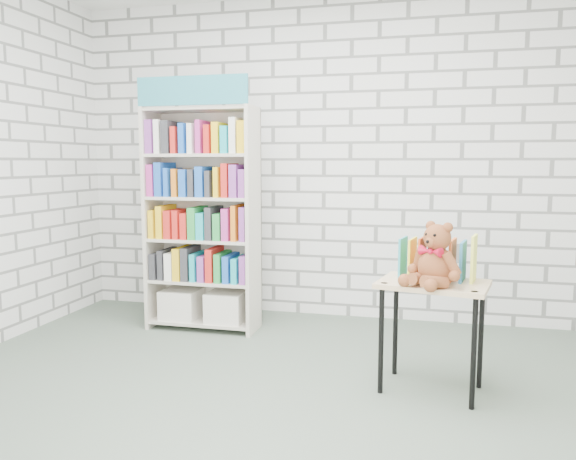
# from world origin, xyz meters

# --- Properties ---
(ground) EXTENTS (4.50, 4.50, 0.00)m
(ground) POSITION_xyz_m (0.00, 0.00, 0.00)
(ground) COLOR #4D5C4E
(ground) RESTS_ON ground
(room_shell) EXTENTS (4.52, 4.02, 2.81)m
(room_shell) POSITION_xyz_m (0.00, 0.00, 1.78)
(room_shell) COLOR silver
(room_shell) RESTS_ON ground
(bookshelf) EXTENTS (0.91, 0.35, 2.03)m
(bookshelf) POSITION_xyz_m (-0.89, 1.36, 0.93)
(bookshelf) COLOR beige
(bookshelf) RESTS_ON ground
(display_table) EXTENTS (0.70, 0.55, 0.67)m
(display_table) POSITION_xyz_m (0.94, 0.47, 0.58)
(display_table) COLOR tan
(display_table) RESTS_ON ground
(table_books) EXTENTS (0.46, 0.27, 0.26)m
(table_books) POSITION_xyz_m (0.96, 0.57, 0.80)
(table_books) COLOR teal
(table_books) RESTS_ON display_table
(teddy_bear) EXTENTS (0.36, 0.35, 0.37)m
(teddy_bear) POSITION_xyz_m (0.94, 0.37, 0.82)
(teddy_bear) COLOR brown
(teddy_bear) RESTS_ON display_table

